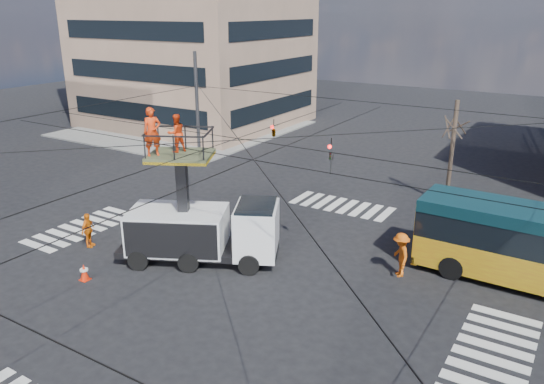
{
  "coord_description": "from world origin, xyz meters",
  "views": [
    {
      "loc": [
        11.55,
        -16.27,
        10.69
      ],
      "look_at": [
        -0.12,
        2.6,
        2.99
      ],
      "focal_mm": 35.0,
      "sensor_mm": 36.0,
      "label": 1
    }
  ],
  "objects_px": {
    "flagger": "(400,255)",
    "worker_ground": "(88,230)",
    "utility_truck": "(202,216)",
    "traffic_cone": "(84,272)"
  },
  "relations": [
    {
      "from": "traffic_cone",
      "to": "worker_ground",
      "type": "bearing_deg",
      "value": 136.43
    },
    {
      "from": "utility_truck",
      "to": "flagger",
      "type": "bearing_deg",
      "value": -4.63
    },
    {
      "from": "worker_ground",
      "to": "flagger",
      "type": "distance_m",
      "value": 14.31
    },
    {
      "from": "flagger",
      "to": "worker_ground",
      "type": "bearing_deg",
      "value": -104.52
    },
    {
      "from": "utility_truck",
      "to": "flagger",
      "type": "height_order",
      "value": "utility_truck"
    },
    {
      "from": "traffic_cone",
      "to": "flagger",
      "type": "xyz_separation_m",
      "value": [
        10.99,
        7.24,
        0.6
      ]
    },
    {
      "from": "traffic_cone",
      "to": "worker_ground",
      "type": "relative_size",
      "value": 0.43
    },
    {
      "from": "utility_truck",
      "to": "worker_ground",
      "type": "bearing_deg",
      "value": 171.08
    },
    {
      "from": "utility_truck",
      "to": "traffic_cone",
      "type": "height_order",
      "value": "utility_truck"
    },
    {
      "from": "utility_truck",
      "to": "traffic_cone",
      "type": "bearing_deg",
      "value": -153.35
    }
  ]
}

